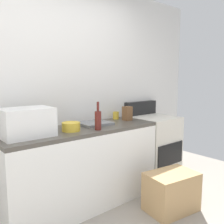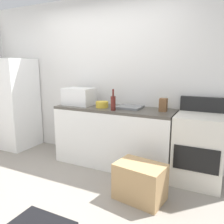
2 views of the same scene
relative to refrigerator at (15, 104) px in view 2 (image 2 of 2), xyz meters
name	(u,v)px [view 2 (image 2 of 2)]	position (x,y,z in m)	size (l,w,h in m)	color
ground_plane	(46,198)	(1.75, -1.15, -0.82)	(6.00, 6.00, 0.00)	gray
wall_back	(107,79)	(1.75, 0.40, 0.48)	(5.00, 0.10, 2.60)	silver
kitchen_counter	(114,136)	(2.05, 0.05, -0.37)	(1.80, 0.60, 0.90)	white
refrigerator	(15,104)	(0.00, 0.00, 0.00)	(0.68, 0.66, 1.64)	white
stove_oven	(199,148)	(3.27, 0.06, -0.36)	(0.60, 0.61, 1.10)	silver
microwave	(79,96)	(1.44, 0.03, 0.21)	(0.46, 0.34, 0.27)	white
sink_basin	(129,107)	(2.27, 0.11, 0.09)	(0.36, 0.32, 0.03)	slate
wine_bottle	(113,103)	(2.13, -0.15, 0.19)	(0.07, 0.07, 0.30)	#591E19
coffee_mug	(162,106)	(2.72, 0.24, 0.13)	(0.08, 0.08, 0.10)	gold
knife_block	(163,105)	(2.78, 0.08, 0.17)	(0.10, 0.10, 0.18)	brown
mixing_bowl	(102,104)	(1.88, -0.01, 0.12)	(0.19, 0.19, 0.09)	gold
cardboard_box_large	(140,182)	(2.73, -0.68, -0.61)	(0.54, 0.37, 0.43)	tan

